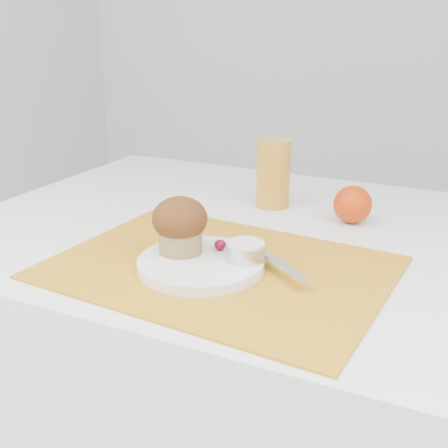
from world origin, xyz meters
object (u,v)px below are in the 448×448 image
at_px(orange, 353,204).
at_px(juice_glass, 273,173).
at_px(plate, 201,264).
at_px(muffin, 180,224).
at_px(table, 276,406).

distance_m(orange, juice_glass, 0.18).
height_order(plate, orange, orange).
distance_m(juice_glass, muffin, 0.34).
relative_size(table, juice_glass, 8.70).
bearing_deg(muffin, table, 62.80).
height_order(table, muffin, muffin).
bearing_deg(table, muffin, -117.20).
bearing_deg(muffin, orange, 57.36).
height_order(table, plate, plate).
bearing_deg(table, orange, 49.30).
distance_m(orange, muffin, 0.36).
distance_m(plate, muffin, 0.07).
bearing_deg(juice_glass, plate, -86.94).
xyz_separation_m(table, juice_glass, (-0.08, 0.14, 0.44)).
relative_size(plate, orange, 2.71).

